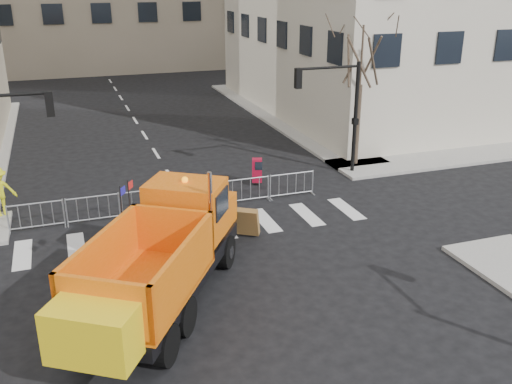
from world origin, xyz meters
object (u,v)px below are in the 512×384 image
object	(u,v)px
plow_truck	(161,256)
newspaper_box	(257,170)
cop_b	(183,206)
cop_a	(191,230)
cop_c	(172,206)

from	to	relation	value
plow_truck	newspaper_box	bearing A→B (deg)	-0.95
cop_b	newspaper_box	xyz separation A→B (m)	(4.25, 3.58, -0.19)
plow_truck	cop_a	xyz separation A→B (m)	(1.56, 3.06, -0.76)
cop_c	newspaper_box	world-z (taller)	cop_c
newspaper_box	cop_c	bearing A→B (deg)	-122.30
cop_a	cop_b	xyz separation A→B (m)	(0.22, 2.34, -0.05)
newspaper_box	cop_a	bearing A→B (deg)	-107.69
plow_truck	cop_a	distance (m)	3.51
plow_truck	cop_b	world-z (taller)	plow_truck
cop_b	cop_c	world-z (taller)	cop_c
cop_a	cop_c	xyz separation A→B (m)	(-0.19, 2.23, 0.03)
cop_a	newspaper_box	world-z (taller)	cop_a
plow_truck	cop_b	bearing A→B (deg)	14.70
cop_b	newspaper_box	world-z (taller)	cop_b
cop_b	cop_c	xyz separation A→B (m)	(-0.42, -0.11, 0.08)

